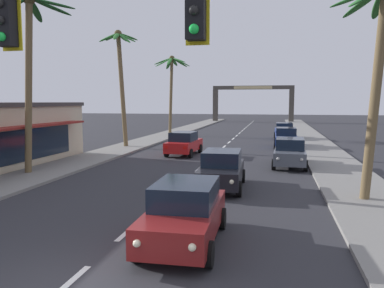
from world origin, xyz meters
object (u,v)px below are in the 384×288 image
at_px(traffic_signal_mast, 202,45).
at_px(palm_right_second, 381,45).
at_px(sedan_parked_mid_kerb, 284,131).
at_px(town_gateway_arch, 253,98).
at_px(palm_left_third, 120,66).
at_px(sedan_oncoming_far, 184,143).
at_px(sedan_lead_at_stop_bar, 185,212).
at_px(palm_left_second, 30,49).
at_px(sedan_parked_nearest_kerb, 290,152).
at_px(sedan_third_in_queue, 222,169).
at_px(palm_left_farthest, 172,77).
at_px(sedan_parked_far_kerb, 286,138).

xyz_separation_m(traffic_signal_mast, palm_right_second, (4.98, 9.05, 1.12)).
distance_m(sedan_parked_mid_kerb, town_gateway_arch, 34.15).
distance_m(palm_left_third, town_gateway_arch, 44.61).
distance_m(sedan_oncoming_far, palm_left_third, 9.13).
relative_size(sedan_lead_at_stop_bar, town_gateway_arch, 0.30).
relative_size(sedan_lead_at_stop_bar, palm_left_second, 0.48).
bearing_deg(palm_right_second, palm_left_third, 138.05).
bearing_deg(sedan_parked_nearest_kerb, sedan_oncoming_far, 154.01).
height_order(palm_left_second, palm_right_second, palm_left_second).
relative_size(palm_left_second, town_gateway_arch, 0.61).
bearing_deg(palm_right_second, sedan_third_in_queue, 168.42).
relative_size(palm_left_farthest, palm_right_second, 1.09).
distance_m(sedan_parked_far_kerb, palm_left_farthest, 16.82).
height_order(sedan_third_in_queue, sedan_oncoming_far, same).
bearing_deg(palm_left_farthest, sedan_parked_nearest_kerb, -57.18).
height_order(traffic_signal_mast, sedan_parked_mid_kerb, traffic_signal_mast).
bearing_deg(sedan_parked_mid_kerb, sedan_parked_nearest_kerb, -90.08).
relative_size(sedan_oncoming_far, palm_right_second, 0.54).
distance_m(traffic_signal_mast, sedan_parked_nearest_kerb, 17.44).
relative_size(sedan_oncoming_far, town_gateway_arch, 0.30).
height_order(traffic_signal_mast, palm_left_second, palm_left_second).
bearing_deg(sedan_parked_far_kerb, palm_left_third, -168.20).
bearing_deg(sedan_third_in_queue, palm_left_third, 127.46).
bearing_deg(sedan_parked_nearest_kerb, traffic_signal_mast, -97.23).
height_order(sedan_parked_nearest_kerb, palm_right_second, palm_right_second).
distance_m(sedan_parked_far_kerb, town_gateway_arch, 41.42).
distance_m(sedan_parked_mid_kerb, palm_left_second, 26.81).
relative_size(sedan_parked_far_kerb, palm_left_third, 0.46).
bearing_deg(palm_right_second, town_gateway_arch, 97.76).
relative_size(traffic_signal_mast, sedan_parked_far_kerb, 2.48).
distance_m(sedan_parked_far_kerb, palm_left_third, 14.98).
height_order(sedan_lead_at_stop_bar, town_gateway_arch, town_gateway_arch).
relative_size(sedan_oncoming_far, sedan_parked_nearest_kerb, 1.00).
relative_size(sedan_third_in_queue, palm_left_second, 0.49).
distance_m(traffic_signal_mast, sedan_oncoming_far, 21.43).
relative_size(sedan_lead_at_stop_bar, sedan_parked_nearest_kerb, 1.00).
height_order(sedan_lead_at_stop_bar, palm_left_third, palm_left_third).
xyz_separation_m(traffic_signal_mast, sedan_lead_at_stop_bar, (-1.10, 3.38, -3.96)).
bearing_deg(palm_left_third, sedan_lead_at_stop_bar, -63.31).
height_order(sedan_parked_nearest_kerb, palm_left_third, palm_left_third).
bearing_deg(palm_left_third, sedan_parked_nearest_kerb, -26.96).
height_order(sedan_oncoming_far, palm_left_farthest, palm_left_farthest).
distance_m(sedan_third_in_queue, palm_right_second, 7.97).
relative_size(palm_left_third, palm_left_farthest, 1.07).
xyz_separation_m(sedan_third_in_queue, palm_left_third, (-10.28, 13.41, 5.90)).
xyz_separation_m(traffic_signal_mast, palm_left_farthest, (-10.33, 36.18, 1.80)).
relative_size(traffic_signal_mast, palm_left_third, 1.14).
bearing_deg(palm_left_third, palm_left_second, -88.80).
xyz_separation_m(palm_left_second, town_gateway_arch, (8.07, 56.20, -2.11)).
distance_m(sedan_parked_nearest_kerb, sedan_parked_far_kerb, 9.66).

